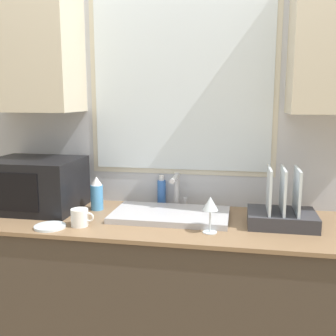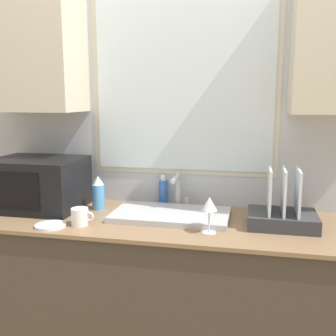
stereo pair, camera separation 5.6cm
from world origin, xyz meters
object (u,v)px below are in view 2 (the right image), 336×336
spray_bottle (98,193)px  soap_bottle (163,192)px  wine_glass (209,205)px  faucet (178,188)px  dish_rack (282,213)px  microwave (38,183)px  mug_near_sink (80,217)px

spray_bottle → soap_bottle: size_ratio=1.08×
spray_bottle → soap_bottle: spray_bottle is taller
spray_bottle → wine_glass: spray_bottle is taller
faucet → dish_rack: bearing=-20.2°
dish_rack → faucet: bearing=159.8°
faucet → spray_bottle: (-0.44, -0.11, -0.03)m
faucet → microwave: size_ratio=0.41×
faucet → spray_bottle: 0.46m
dish_rack → wine_glass: size_ratio=1.91×
microwave → soap_bottle: 0.72m
faucet → microwave: (-0.79, -0.16, 0.02)m
microwave → spray_bottle: size_ratio=2.58×
faucet → wine_glass: faucet is taller
faucet → soap_bottle: faucet is taller
mug_near_sink → spray_bottle: bearing=94.1°
spray_bottle → soap_bottle: 0.38m
faucet → wine_glass: 0.44m
dish_rack → wine_glass: bearing=-153.2°
faucet → mug_near_sink: bearing=-136.5°
faucet → dish_rack: (0.56, -0.21, -0.05)m
faucet → dish_rack: dish_rack is taller
spray_bottle → wine_glass: (0.66, -0.27, 0.04)m
dish_rack → spray_bottle: 1.01m
faucet → microwave: 0.81m
microwave → wine_glass: (1.01, -0.22, -0.01)m
dish_rack → soap_bottle: bearing=157.8°
microwave → soap_bottle: size_ratio=2.80×
microwave → spray_bottle: (0.35, 0.05, -0.05)m
soap_bottle → wine_glass: (0.32, -0.45, 0.06)m
faucet → spray_bottle: bearing=-166.4°
soap_bottle → wine_glass: 0.55m
microwave → soap_bottle: (0.69, 0.22, -0.07)m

